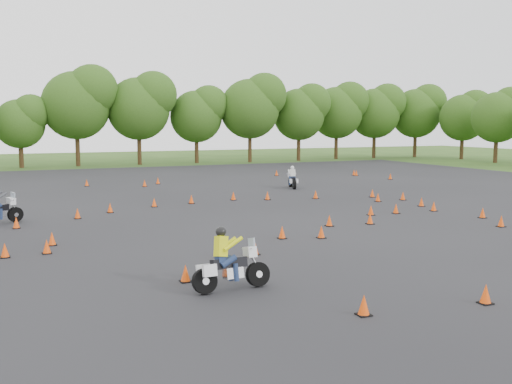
% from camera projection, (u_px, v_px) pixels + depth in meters
% --- Properties ---
extents(ground, '(140.00, 140.00, 0.00)m').
position_uv_depth(ground, '(298.00, 234.00, 22.20)').
color(ground, '#2D5119').
rests_on(ground, ground).
extents(asphalt_pad, '(62.00, 62.00, 0.00)m').
position_uv_depth(asphalt_pad, '(239.00, 212.00, 27.65)').
color(asphalt_pad, black).
rests_on(asphalt_pad, ground).
extents(treeline, '(86.75, 32.64, 10.64)m').
position_uv_depth(treeline, '(151.00, 120.00, 54.68)').
color(treeline, '#2B4C15').
rests_on(treeline, ground).
extents(traffic_cones, '(36.16, 32.75, 0.45)m').
position_uv_depth(traffic_cones, '(246.00, 209.00, 27.01)').
color(traffic_cones, '#E74709').
rests_on(traffic_cones, asphalt_pad).
extents(rider_yellow, '(2.16, 0.75, 1.64)m').
position_uv_depth(rider_yellow, '(233.00, 259.00, 14.48)').
color(rider_yellow, '#CBD012').
rests_on(rider_yellow, ground).
extents(rider_white, '(1.12, 2.03, 1.50)m').
position_uv_depth(rider_white, '(292.00, 177.00, 37.91)').
color(rider_white, beige).
rests_on(rider_white, ground).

